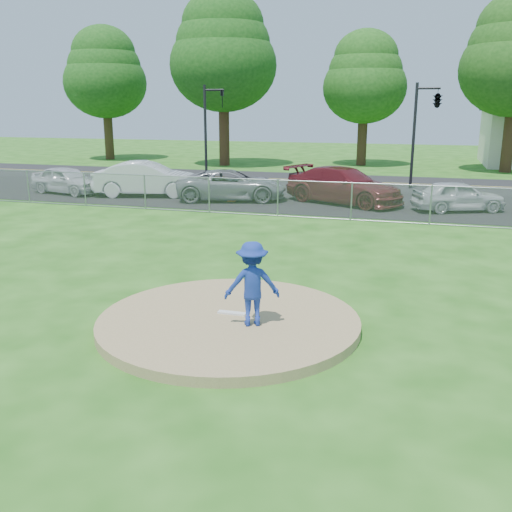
% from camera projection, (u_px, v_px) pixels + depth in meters
% --- Properties ---
extents(ground, '(120.00, 120.00, 0.00)m').
position_uv_depth(ground, '(317.00, 229.00, 21.09)').
color(ground, '#1D5512').
rests_on(ground, ground).
extents(pitchers_mound, '(5.40, 5.40, 0.20)m').
position_uv_depth(pitchers_mound, '(229.00, 322.00, 11.78)').
color(pitchers_mound, '#977E52').
rests_on(pitchers_mound, ground).
extents(pitching_rubber, '(0.60, 0.15, 0.04)m').
position_uv_depth(pitching_rubber, '(232.00, 313.00, 11.94)').
color(pitching_rubber, white).
rests_on(pitching_rubber, pitchers_mound).
extents(chain_link_fence, '(40.00, 0.06, 1.50)m').
position_uv_depth(chain_link_fence, '(326.00, 201.00, 22.75)').
color(chain_link_fence, gray).
rests_on(chain_link_fence, ground).
extents(parking_lot, '(50.00, 8.00, 0.01)m').
position_uv_depth(parking_lot, '(342.00, 201.00, 27.12)').
color(parking_lot, black).
rests_on(parking_lot, ground).
extents(street, '(60.00, 7.00, 0.01)m').
position_uv_depth(street, '(359.00, 182.00, 34.07)').
color(street, black).
rests_on(street, ground).
extents(tree_far_left, '(6.72, 6.72, 10.74)m').
position_uv_depth(tree_far_left, '(105.00, 72.00, 46.60)').
color(tree_far_left, '#382614').
rests_on(tree_far_left, ground).
extents(tree_left, '(7.84, 7.84, 12.53)m').
position_uv_depth(tree_left, '(223.00, 51.00, 41.45)').
color(tree_left, '#3A2115').
rests_on(tree_left, ground).
extents(tree_center, '(6.16, 6.16, 9.84)m').
position_uv_depth(tree_center, '(365.00, 77.00, 41.97)').
color(tree_center, '#382314').
rests_on(tree_center, ground).
extents(traffic_signal_left, '(1.28, 0.20, 5.60)m').
position_uv_depth(traffic_signal_left, '(209.00, 124.00, 33.74)').
color(traffic_signal_left, black).
rests_on(traffic_signal_left, ground).
extents(traffic_signal_center, '(1.42, 2.48, 5.60)m').
position_uv_depth(traffic_signal_center, '(435.00, 102.00, 29.96)').
color(traffic_signal_center, black).
rests_on(traffic_signal_center, ground).
extents(pitcher, '(1.25, 0.99, 1.69)m').
position_uv_depth(pitcher, '(252.00, 284.00, 11.17)').
color(pitcher, navy).
rests_on(pitcher, pitchers_mound).
extents(traffic_cone, '(0.32, 0.32, 0.62)m').
position_uv_depth(traffic_cone, '(232.00, 195.00, 27.08)').
color(traffic_cone, '#FF470D').
rests_on(traffic_cone, parking_lot).
extents(parked_car_silver, '(4.37, 2.58, 1.40)m').
position_uv_depth(parked_car_silver, '(67.00, 180.00, 29.38)').
color(parked_car_silver, silver).
rests_on(parked_car_silver, parking_lot).
extents(parked_car_white, '(5.49, 3.03, 1.72)m').
position_uv_depth(parked_car_white, '(147.00, 179.00, 28.53)').
color(parked_car_white, silver).
rests_on(parked_car_white, parking_lot).
extents(parked_car_gray, '(5.68, 3.74, 1.45)m').
position_uv_depth(parked_car_gray, '(231.00, 185.00, 27.31)').
color(parked_car_gray, gray).
rests_on(parked_car_gray, parking_lot).
extents(parked_car_darkred, '(6.16, 4.51, 1.66)m').
position_uv_depth(parked_car_darkred, '(344.00, 185.00, 26.39)').
color(parked_car_darkred, maroon).
rests_on(parked_car_darkred, parking_lot).
extents(parked_car_pearl, '(4.16, 2.90, 1.32)m').
position_uv_depth(parked_car_pearl, '(458.00, 196.00, 24.48)').
color(parked_car_pearl, silver).
rests_on(parked_car_pearl, parking_lot).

